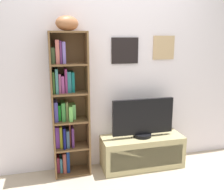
# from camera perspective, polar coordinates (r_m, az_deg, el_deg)

# --- Properties ---
(back_wall) EXTENTS (4.80, 0.08, 2.49)m
(back_wall) POSITION_cam_1_polar(r_m,az_deg,el_deg) (3.13, -0.90, 6.01)
(back_wall) COLOR silver
(back_wall) RESTS_ON ground
(bookshelf) EXTENTS (0.42, 0.26, 1.69)m
(bookshelf) POSITION_cam_1_polar(r_m,az_deg,el_deg) (3.00, -10.16, -2.68)
(bookshelf) COLOR brown
(bookshelf) RESTS_ON ground
(football) EXTENTS (0.33, 0.29, 0.16)m
(football) POSITION_cam_1_polar(r_m,az_deg,el_deg) (2.87, -10.05, 15.60)
(football) COLOR #925A39
(football) RESTS_ON bookshelf
(tv_stand) EXTENTS (1.03, 0.38, 0.40)m
(tv_stand) POSITION_cam_1_polar(r_m,az_deg,el_deg) (3.33, 6.78, -12.50)
(tv_stand) COLOR tan
(tv_stand) RESTS_ON ground
(television) EXTENTS (0.78, 0.22, 0.49)m
(television) POSITION_cam_1_polar(r_m,az_deg,el_deg) (3.16, 6.99, -5.23)
(television) COLOR black
(television) RESTS_ON tv_stand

